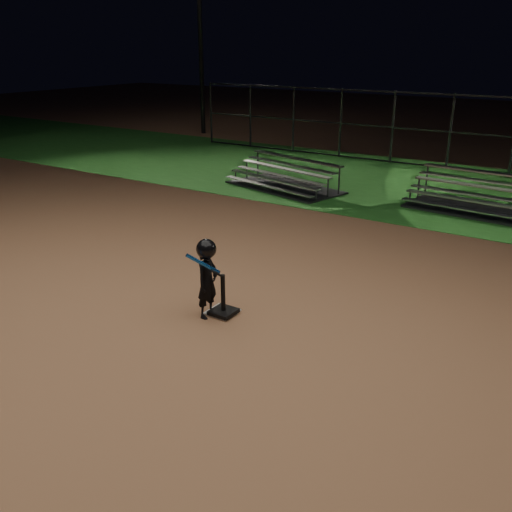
{
  "coord_description": "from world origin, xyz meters",
  "views": [
    {
      "loc": [
        4.84,
        -6.51,
        4.04
      ],
      "look_at": [
        0.0,
        1.0,
        0.65
      ],
      "focal_mm": 39.49,
      "sensor_mm": 36.0,
      "label": 1
    }
  ],
  "objects_px": {
    "bleacher_right": "(485,205)",
    "bleacher_left": "(284,183)",
    "child_batter": "(207,276)",
    "light_pole_left": "(199,21)",
    "home_plate": "(222,312)",
    "batting_tee": "(223,307)"
  },
  "relations": [
    {
      "from": "light_pole_left",
      "to": "home_plate",
      "type": "bearing_deg",
      "value": -51.23
    },
    {
      "from": "bleacher_right",
      "to": "light_pole_left",
      "type": "relative_size",
      "value": 0.47
    },
    {
      "from": "home_plate",
      "to": "light_pole_left",
      "type": "bearing_deg",
      "value": 128.77
    },
    {
      "from": "home_plate",
      "to": "batting_tee",
      "type": "bearing_deg",
      "value": -38.46
    },
    {
      "from": "home_plate",
      "to": "light_pole_left",
      "type": "relative_size",
      "value": 0.05
    },
    {
      "from": "home_plate",
      "to": "child_batter",
      "type": "height_order",
      "value": "child_batter"
    },
    {
      "from": "bleacher_left",
      "to": "light_pole_left",
      "type": "xyz_separation_m",
      "value": [
        -8.71,
        7.32,
        4.77
      ]
    },
    {
      "from": "batting_tee",
      "to": "bleacher_right",
      "type": "bearing_deg",
      "value": 75.06
    },
    {
      "from": "home_plate",
      "to": "child_batter",
      "type": "relative_size",
      "value": 0.35
    },
    {
      "from": "home_plate",
      "to": "bleacher_right",
      "type": "bearing_deg",
      "value": 74.57
    },
    {
      "from": "child_batter",
      "to": "bleacher_right",
      "type": "xyz_separation_m",
      "value": [
        2.39,
        8.44,
        -0.49
      ]
    },
    {
      "from": "bleacher_left",
      "to": "child_batter",
      "type": "bearing_deg",
      "value": -53.83
    },
    {
      "from": "child_batter",
      "to": "light_pole_left",
      "type": "bearing_deg",
      "value": 39.0
    },
    {
      "from": "bleacher_left",
      "to": "bleacher_right",
      "type": "xyz_separation_m",
      "value": [
        5.56,
        0.6,
        0.02
      ]
    },
    {
      "from": "bleacher_right",
      "to": "bleacher_left",
      "type": "bearing_deg",
      "value": -168.59
    },
    {
      "from": "batting_tee",
      "to": "light_pole_left",
      "type": "relative_size",
      "value": 0.08
    },
    {
      "from": "bleacher_right",
      "to": "child_batter",
      "type": "bearing_deg",
      "value": -100.57
    },
    {
      "from": "child_batter",
      "to": "bleacher_right",
      "type": "distance_m",
      "value": 8.78
    },
    {
      "from": "batting_tee",
      "to": "child_batter",
      "type": "relative_size",
      "value": 0.52
    },
    {
      "from": "batting_tee",
      "to": "bleacher_right",
      "type": "distance_m",
      "value": 8.56
    },
    {
      "from": "bleacher_right",
      "to": "light_pole_left",
      "type": "height_order",
      "value": "light_pole_left"
    },
    {
      "from": "batting_tee",
      "to": "bleacher_left",
      "type": "relative_size",
      "value": 0.18
    }
  ]
}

